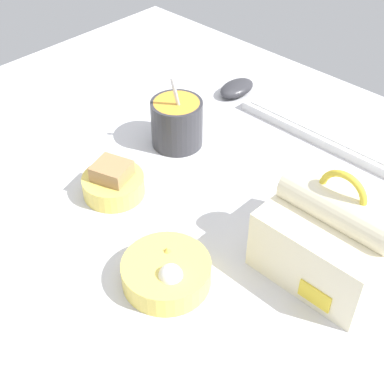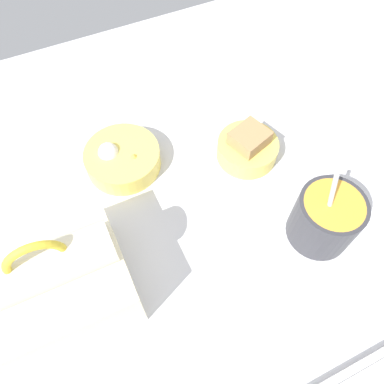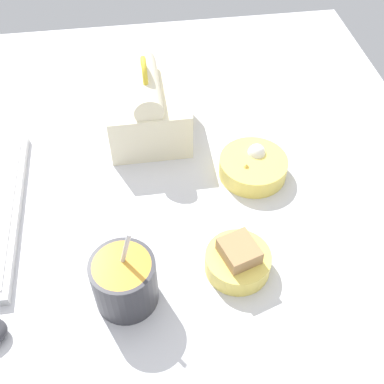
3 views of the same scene
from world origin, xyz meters
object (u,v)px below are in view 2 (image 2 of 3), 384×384
(soup_cup, at_px, (326,218))
(bento_bowl_sandwich, at_px, (248,147))
(bento_bowl_snacks, at_px, (123,158))
(lunch_bag, at_px, (58,282))

(soup_cup, bearing_deg, bento_bowl_sandwich, -81.50)
(soup_cup, relative_size, bento_bowl_snacks, 1.18)
(bento_bowl_snacks, bearing_deg, lunch_bag, 51.25)
(lunch_bag, relative_size, soup_cup, 1.17)
(soup_cup, height_order, bento_bowl_snacks, soup_cup)
(lunch_bag, xyz_separation_m, soup_cup, (-0.40, 0.07, -0.01))
(lunch_bag, bearing_deg, bento_bowl_snacks, -128.75)
(bento_bowl_sandwich, height_order, bento_bowl_snacks, bento_bowl_sandwich)
(soup_cup, relative_size, bento_bowl_sandwich, 1.43)
(lunch_bag, distance_m, soup_cup, 0.40)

